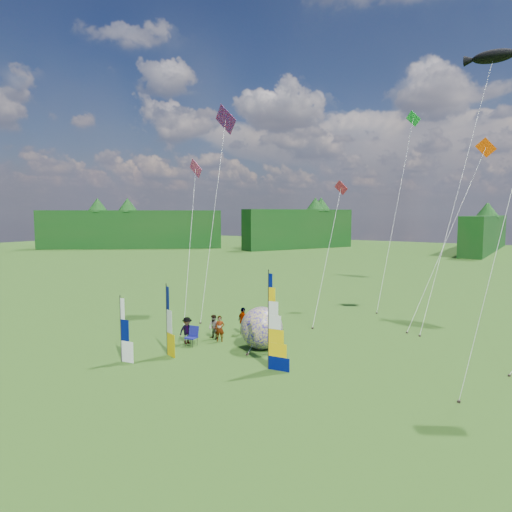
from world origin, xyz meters
The scene contains 17 objects.
ground centered at (0.00, 0.00, 0.00)m, with size 220.00×220.00×0.00m, color #3C6623.
treeline_ring centered at (0.00, 0.00, 4.00)m, with size 210.00×210.00×8.00m, color #183813, non-canonical shape.
feather_banner_main centered at (0.45, 2.92, 2.41)m, with size 1.30×0.10×4.81m, color #010C55, non-canonical shape.
side_banner_left centered at (-5.38, 1.81, 1.90)m, with size 1.05×0.10×3.81m, color #E8B805, non-canonical shape.
side_banner_far centered at (-6.58, -0.32, 1.69)m, with size 1.00×0.10×3.38m, color white, non-canonical shape.
bol_inflatable centered at (-1.68, 5.60, 1.21)m, with size 2.42×2.42×2.42m, color #0F0097.
spectator_a centered at (-4.58, 5.46, 0.78)m, with size 0.57×0.38×1.57m, color #66594C.
spectator_b centered at (-5.22, 5.68, 0.75)m, with size 0.73×0.36×1.51m, color #66594C.
spectator_c centered at (-5.94, 4.04, 0.80)m, with size 1.03×0.38×1.59m, color #66594C.
spectator_d centered at (-4.32, 7.53, 0.88)m, with size 1.03×0.42×1.75m, color #66594C.
camp_chair centered at (-5.39, 3.80, 0.57)m, with size 0.66×0.66×1.15m, color navy, non-canonical shape.
kite_whale centered at (6.16, 20.10, 11.09)m, with size 5.27×17.08×22.18m, color black, non-canonical shape.
kite_rainbow_delta centered at (-9.89, 11.65, 8.78)m, with size 7.03×11.03×17.57m, color #CC000B, non-canonical shape.
small_kite_red centered at (-2.16, 15.63, 5.45)m, with size 3.89×10.79×10.90m, color #C4273C, non-canonical shape.
small_kite_orange centered at (5.86, 18.10, 6.93)m, with size 5.45×11.41×13.85m, color #FF4900, non-canonical shape.
small_kite_pink centered at (-10.20, 9.22, 6.30)m, with size 6.56×8.59×12.59m, color #EB3A7F, non-canonical shape.
small_kite_green centered at (0.61, 23.38, 8.89)m, with size 2.92×12.86×17.78m, color green, non-canonical shape.
Camera 1 is at (12.10, -15.85, 7.74)m, focal length 32.00 mm.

